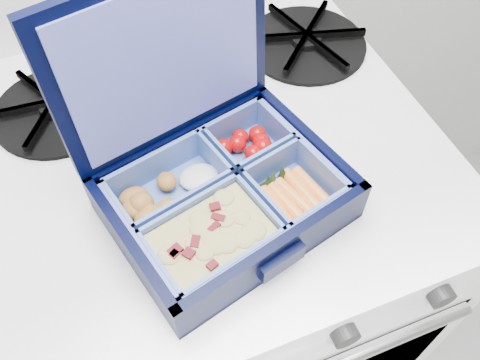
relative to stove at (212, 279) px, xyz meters
name	(u,v)px	position (x,y,z in m)	size (l,w,h in m)	color
stove	(212,279)	(0.00, 0.00, 0.00)	(0.58, 0.58, 0.86)	white
bento_box	(226,197)	(-0.01, -0.13, 0.46)	(0.24, 0.19, 0.06)	black
burner_grate	(306,38)	(0.20, 0.10, 0.44)	(0.17, 0.17, 0.03)	black
burner_grate_rear	(56,107)	(-0.16, 0.10, 0.44)	(0.16, 0.16, 0.02)	black
fork	(189,113)	(0.00, 0.03, 0.43)	(0.02, 0.17, 0.01)	beige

